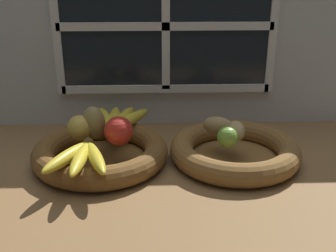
{
  "coord_description": "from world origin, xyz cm",
  "views": [
    {
      "loc": [
        -3.54,
        -94.2,
        47.94
      ],
      "look_at": [
        -0.24,
        1.22,
        9.92
      ],
      "focal_mm": 43.54,
      "sensor_mm": 36.0,
      "label": 1
    }
  ],
  "objects": [
    {
      "name": "potato_oblong",
      "position": [
        13.09,
        4.39,
        8.44
      ],
      "size": [
        9.68,
        8.3,
        5.03
      ],
      "primitive_type": "ellipsoid",
      "rotation": [
        0.0,
        0.0,
        5.78
      ],
      "color": "#A38451",
      "rests_on": "fruit_bowl_right"
    },
    {
      "name": "fruit_bowl_right",
      "position": [
        17.16,
        1.22,
        2.79
      ],
      "size": [
        33.78,
        33.78,
        5.92
      ],
      "color": "brown",
      "rests_on": "ground_plane"
    },
    {
      "name": "back_wall",
      "position": [
        0.0,
        29.77,
        27.88
      ],
      "size": [
        140.0,
        4.6,
        55.0
      ],
      "color": "silver",
      "rests_on": "ground_plane"
    },
    {
      "name": "banana_bunch_front",
      "position": [
        -20.3,
        -10.75,
        7.44
      ],
      "size": [
        15.74,
        18.27,
        3.02
      ],
      "color": "yellow",
      "rests_on": "fruit_bowl_left"
    },
    {
      "name": "ground_plane",
      "position": [
        0.0,
        0.0,
        -1.5
      ],
      "size": [
        140.0,
        90.0,
        3.0
      ],
      "primitive_type": "cube",
      "color": "olive"
    },
    {
      "name": "potato_large",
      "position": [
        17.16,
        1.22,
        8.35
      ],
      "size": [
        4.84,
        7.35,
        4.86
      ],
      "primitive_type": "ellipsoid",
      "rotation": [
        0.0,
        0.0,
        4.66
      ],
      "color": "tan",
      "rests_on": "fruit_bowl_right"
    },
    {
      "name": "apple_golden_left",
      "position": [
        -22.64,
        2.56,
        9.2
      ],
      "size": [
        6.55,
        6.55,
        6.55
      ],
      "primitive_type": "sphere",
      "color": "gold",
      "rests_on": "fruit_bowl_left"
    },
    {
      "name": "pear_brown",
      "position": [
        -19.19,
        3.33,
        10.27
      ],
      "size": [
        8.19,
        7.96,
        8.69
      ],
      "primitive_type": "ellipsoid",
      "rotation": [
        0.0,
        0.0,
        4.1
      ],
      "color": "olive",
      "rests_on": "fruit_bowl_left"
    },
    {
      "name": "lime_near",
      "position": [
        14.24,
        -3.17,
        8.57
      ],
      "size": [
        5.29,
        5.29,
        5.29
      ],
      "primitive_type": "sphere",
      "color": "#7AAD3D",
      "rests_on": "fruit_bowl_right"
    },
    {
      "name": "banana_bunch_back",
      "position": [
        -13.81,
        13.03,
        7.47
      ],
      "size": [
        16.8,
        19.27,
        3.09
      ],
      "color": "yellow",
      "rests_on": "fruit_bowl_left"
    },
    {
      "name": "fruit_bowl_left",
      "position": [
        -17.65,
        1.22,
        2.78
      ],
      "size": [
        34.75,
        34.75,
        5.92
      ],
      "color": "brown",
      "rests_on": "ground_plane"
    },
    {
      "name": "apple_red_right",
      "position": [
        -12.52,
        -0.75,
        9.58
      ],
      "size": [
        7.3,
        7.3,
        7.3
      ],
      "primitive_type": "sphere",
      "color": "red",
      "rests_on": "fruit_bowl_left"
    }
  ]
}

